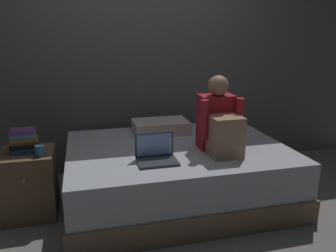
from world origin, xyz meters
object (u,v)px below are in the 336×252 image
(person_sitting, at_px, (220,123))
(pillow, at_px, (160,127))
(nightstand, at_px, (29,184))
(mug, at_px, (40,150))
(book_stack, at_px, (24,141))
(bed, at_px, (176,172))
(laptop, at_px, (156,155))

(person_sitting, distance_m, pillow, 0.78)
(nightstand, relative_size, pillow, 1.01)
(nightstand, bearing_deg, mug, -42.69)
(person_sitting, relative_size, mug, 7.28)
(book_stack, bearing_deg, nightstand, -77.97)
(bed, bearing_deg, pillow, 96.00)
(bed, xyz_separation_m, pillow, (-0.05, 0.45, 0.33))
(book_stack, relative_size, mug, 2.44)
(bed, distance_m, pillow, 0.56)
(person_sitting, xyz_separation_m, pillow, (-0.37, 0.67, -0.19))
(bed, xyz_separation_m, nightstand, (-1.30, 0.02, 0.03))
(book_stack, bearing_deg, bed, -1.07)
(book_stack, bearing_deg, pillow, 18.74)
(bed, relative_size, laptop, 6.25)
(person_sitting, bearing_deg, book_stack, 171.57)
(bed, xyz_separation_m, laptop, (-0.27, -0.33, 0.32))
(nightstand, height_order, person_sitting, person_sitting)
(bed, xyz_separation_m, mug, (-1.17, -0.10, 0.35))
(nightstand, xyz_separation_m, mug, (0.13, -0.12, 0.33))
(laptop, bearing_deg, nightstand, 161.38)
(laptop, bearing_deg, person_sitting, 11.19)
(nightstand, relative_size, person_sitting, 0.87)
(bed, distance_m, laptop, 0.53)
(laptop, height_order, pillow, laptop)
(person_sitting, relative_size, pillow, 1.17)
(nightstand, distance_m, pillow, 1.36)
(pillow, bearing_deg, nightstand, -160.87)
(mug, bearing_deg, pillow, 26.28)
(person_sitting, height_order, pillow, person_sitting)
(mug, bearing_deg, bed, 5.10)
(person_sitting, xyz_separation_m, book_stack, (-1.63, 0.24, -0.11))
(nightstand, relative_size, laptop, 1.77)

